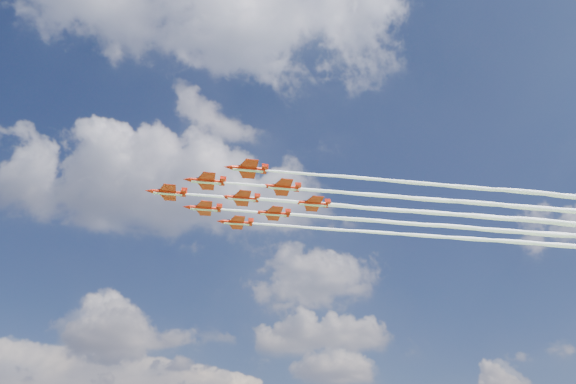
{
  "coord_description": "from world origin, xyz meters",
  "views": [
    {
      "loc": [
        2.82,
        -128.39,
        4.0
      ],
      "look_at": [
        14.68,
        4.94,
        75.37
      ],
      "focal_mm": 35.0,
      "sensor_mm": 36.0,
      "label": 1
    }
  ],
  "objects": [
    {
      "name": "jet_lead",
      "position": [
        46.09,
        7.07,
        72.24
      ],
      "size": [
        133.01,
        15.64,
        2.65
      ],
      "rotation": [
        0.0,
        0.0,
        0.08
      ],
      "color": "red"
    },
    {
      "name": "jet_row2_port",
      "position": [
        56.27,
        0.11,
        72.24
      ],
      "size": [
        133.01,
        15.64,
        2.65
      ],
      "rotation": [
        0.0,
        0.0,
        0.08
      ],
      "color": "red"
    },
    {
      "name": "jet_row2_starb",
      "position": [
        55.04,
        15.56,
        72.24
      ],
      "size": [
        133.01,
        15.64,
        2.65
      ],
      "rotation": [
        0.0,
        0.0,
        0.08
      ],
      "color": "red"
    },
    {
      "name": "jet_row3_port",
      "position": [
        66.46,
        -6.84,
        72.24
      ],
      "size": [
        133.01,
        15.64,
        2.65
      ],
      "rotation": [
        0.0,
        0.0,
        0.08
      ],
      "color": "red"
    },
    {
      "name": "jet_row3_centre",
      "position": [
        65.23,
        8.6,
        72.24
      ],
      "size": [
        133.01,
        15.64,
        2.65
      ],
      "rotation": [
        0.0,
        0.0,
        0.08
      ],
      "color": "red"
    },
    {
      "name": "jet_row3_starb",
      "position": [
        63.99,
        24.05,
        72.24
      ],
      "size": [
        133.01,
        15.64,
        2.65
      ],
      "rotation": [
        0.0,
        0.0,
        0.08
      ],
      "color": "red"
    },
    {
      "name": "jet_row4_port",
      "position": [
        75.41,
        1.65,
        72.24
      ],
      "size": [
        133.01,
        15.64,
        2.65
      ],
      "rotation": [
        0.0,
        0.0,
        0.08
      ],
      "color": "red"
    },
    {
      "name": "jet_row4_starb",
      "position": [
        74.18,
        17.09,
        72.24
      ],
      "size": [
        133.01,
        15.64,
        2.65
      ],
      "rotation": [
        0.0,
        0.0,
        0.08
      ],
      "color": "red"
    },
    {
      "name": "jet_tail",
      "position": [
        84.36,
        10.14,
        72.24
      ],
      "size": [
        133.01,
        15.64,
        2.65
      ],
      "rotation": [
        0.0,
        0.0,
        0.08
      ],
      "color": "red"
    }
  ]
}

